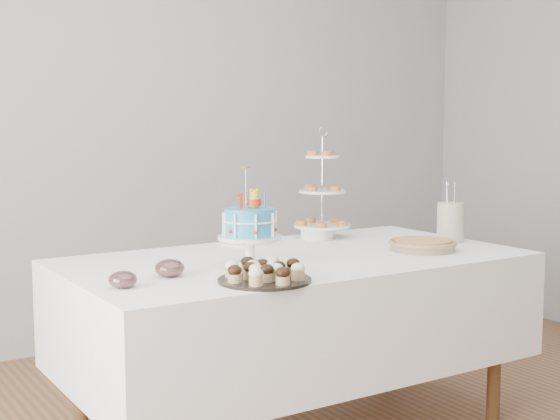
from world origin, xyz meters
TOP-DOWN VIEW (x-y plane):
  - walls at (0.00, 0.00)m, footprint 5.04×4.04m
  - table at (0.00, 0.30)m, footprint 1.92×1.02m
  - birthday_cake at (-0.27, 0.22)m, footprint 0.25×0.25m
  - cupcake_tray at (-0.38, -0.07)m, footprint 0.33×0.33m
  - pie at (0.55, 0.12)m, footprint 0.30×0.30m
  - tiered_stand at (0.40, 0.66)m, footprint 0.28×0.28m
  - plate_stack at (0.36, 0.65)m, footprint 0.16×0.16m
  - pastry_plate at (-0.01, 0.70)m, footprint 0.24×0.24m
  - jam_bowl_a at (-0.63, 0.19)m, footprint 0.11×0.11m
  - jam_bowl_b at (-0.84, 0.10)m, footprint 0.10×0.10m
  - utensil_pitcher at (0.84, 0.24)m, footprint 0.13×0.13m

SIDE VIEW (x-z plane):
  - table at x=0.00m, z-range 0.16..0.93m
  - pastry_plate at x=-0.01m, z-range 0.77..0.80m
  - pie at x=0.55m, z-range 0.77..0.82m
  - jam_bowl_b at x=-0.84m, z-range 0.77..0.83m
  - jam_bowl_a at x=-0.63m, z-range 0.77..0.83m
  - plate_stack at x=0.36m, z-range 0.77..0.83m
  - cupcake_tray at x=-0.38m, z-range 0.77..0.85m
  - utensil_pitcher at x=0.84m, z-range 0.73..1.01m
  - birthday_cake at x=-0.27m, z-range 0.68..1.07m
  - tiered_stand at x=0.40m, z-range 0.73..1.26m
  - walls at x=0.00m, z-range 0.00..2.70m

